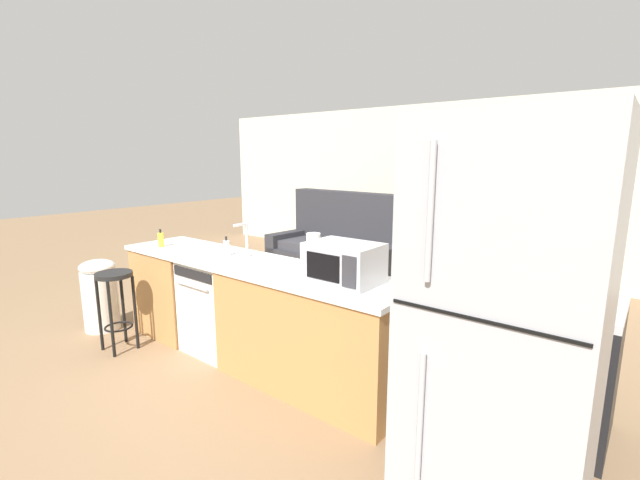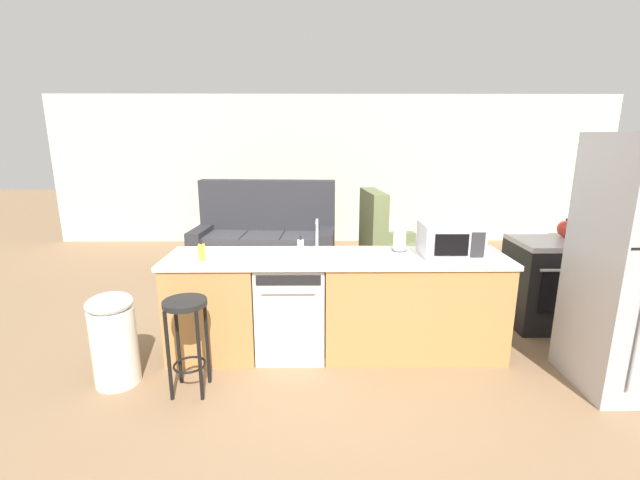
{
  "view_description": "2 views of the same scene",
  "coord_description": "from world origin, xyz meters",
  "px_view_note": "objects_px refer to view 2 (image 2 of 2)",
  "views": [
    {
      "loc": [
        2.8,
        -2.37,
        1.76
      ],
      "look_at": [
        0.49,
        0.52,
        1.05
      ],
      "focal_mm": 24.0,
      "sensor_mm": 36.0,
      "label": 1
    },
    {
      "loc": [
        -0.03,
        -3.54,
        1.91
      ],
      "look_at": [
        0.01,
        0.65,
        0.88
      ],
      "focal_mm": 24.0,
      "sensor_mm": 36.0,
      "label": 2
    }
  ],
  "objects_px": {
    "dish_soap_bottle": "(202,252)",
    "kettle": "(566,229)",
    "microwave": "(450,240)",
    "stove_range": "(550,283)",
    "armchair": "(386,253)",
    "paper_towel_roll": "(400,236)",
    "dishwasher": "(291,308)",
    "refrigerator": "(638,267)",
    "bar_stool": "(187,326)",
    "trash_bin": "(114,338)",
    "soap_bottle": "(301,247)",
    "couch": "(266,241)"
  },
  "relations": [
    {
      "from": "trash_bin",
      "to": "armchair",
      "type": "xyz_separation_m",
      "value": [
        2.54,
        2.55,
        -0.03
      ]
    },
    {
      "from": "dishwasher",
      "to": "dish_soap_bottle",
      "type": "bearing_deg",
      "value": -169.41
    },
    {
      "from": "refrigerator",
      "to": "soap_bottle",
      "type": "distance_m",
      "value": 2.57
    },
    {
      "from": "dish_soap_bottle",
      "to": "paper_towel_roll",
      "type": "bearing_deg",
      "value": 9.81
    },
    {
      "from": "dish_soap_bottle",
      "to": "armchair",
      "type": "relative_size",
      "value": 0.15
    },
    {
      "from": "armchair",
      "to": "dishwasher",
      "type": "bearing_deg",
      "value": -119.85
    },
    {
      "from": "dishwasher",
      "to": "soap_bottle",
      "type": "height_order",
      "value": "soap_bottle"
    },
    {
      "from": "trash_bin",
      "to": "armchair",
      "type": "height_order",
      "value": "armchair"
    },
    {
      "from": "couch",
      "to": "dishwasher",
      "type": "bearing_deg",
      "value": -78.61
    },
    {
      "from": "bar_stool",
      "to": "armchair",
      "type": "distance_m",
      "value": 3.3
    },
    {
      "from": "soap_bottle",
      "to": "kettle",
      "type": "bearing_deg",
      "value": 13.98
    },
    {
      "from": "refrigerator",
      "to": "couch",
      "type": "height_order",
      "value": "refrigerator"
    },
    {
      "from": "bar_stool",
      "to": "stove_range",
      "type": "bearing_deg",
      "value": 19.2
    },
    {
      "from": "paper_towel_roll",
      "to": "armchair",
      "type": "distance_m",
      "value": 2.04
    },
    {
      "from": "soap_bottle",
      "to": "microwave",
      "type": "bearing_deg",
      "value": -0.58
    },
    {
      "from": "paper_towel_roll",
      "to": "kettle",
      "type": "xyz_separation_m",
      "value": [
        1.8,
        0.52,
        -0.05
      ]
    },
    {
      "from": "refrigerator",
      "to": "armchair",
      "type": "height_order",
      "value": "refrigerator"
    },
    {
      "from": "trash_bin",
      "to": "refrigerator",
      "type": "bearing_deg",
      "value": -0.89
    },
    {
      "from": "refrigerator",
      "to": "dish_soap_bottle",
      "type": "height_order",
      "value": "refrigerator"
    },
    {
      "from": "dishwasher",
      "to": "microwave",
      "type": "distance_m",
      "value": 1.51
    },
    {
      "from": "paper_towel_roll",
      "to": "soap_bottle",
      "type": "bearing_deg",
      "value": -170.59
    },
    {
      "from": "dish_soap_bottle",
      "to": "kettle",
      "type": "distance_m",
      "value": 3.58
    },
    {
      "from": "armchair",
      "to": "couch",
      "type": "bearing_deg",
      "value": 164.2
    },
    {
      "from": "stove_range",
      "to": "kettle",
      "type": "xyz_separation_m",
      "value": [
        0.17,
        0.13,
        0.53
      ]
    },
    {
      "from": "dishwasher",
      "to": "bar_stool",
      "type": "xyz_separation_m",
      "value": [
        -0.74,
        -0.61,
        0.11
      ]
    },
    {
      "from": "stove_range",
      "to": "microwave",
      "type": "bearing_deg",
      "value": -155.85
    },
    {
      "from": "bar_stool",
      "to": "armchair",
      "type": "bearing_deg",
      "value": 54.33
    },
    {
      "from": "kettle",
      "to": "armchair",
      "type": "height_order",
      "value": "armchair"
    },
    {
      "from": "soap_bottle",
      "to": "trash_bin",
      "type": "xyz_separation_m",
      "value": [
        -1.44,
        -0.5,
        -0.59
      ]
    },
    {
      "from": "dish_soap_bottle",
      "to": "soap_bottle",
      "type": "bearing_deg",
      "value": 10.24
    },
    {
      "from": "dish_soap_bottle",
      "to": "kettle",
      "type": "bearing_deg",
      "value": 13.12
    },
    {
      "from": "kettle",
      "to": "couch",
      "type": "distance_m",
      "value": 3.82
    },
    {
      "from": "dishwasher",
      "to": "kettle",
      "type": "height_order",
      "value": "kettle"
    },
    {
      "from": "trash_bin",
      "to": "armchair",
      "type": "bearing_deg",
      "value": 45.2
    },
    {
      "from": "stove_range",
      "to": "armchair",
      "type": "distance_m",
      "value": 2.08
    },
    {
      "from": "stove_range",
      "to": "paper_towel_roll",
      "type": "relative_size",
      "value": 3.19
    },
    {
      "from": "refrigerator",
      "to": "armchair",
      "type": "bearing_deg",
      "value": 118.4
    },
    {
      "from": "dishwasher",
      "to": "couch",
      "type": "relative_size",
      "value": 0.41
    },
    {
      "from": "microwave",
      "to": "kettle",
      "type": "xyz_separation_m",
      "value": [
        1.39,
        0.68,
        -0.05
      ]
    },
    {
      "from": "paper_towel_roll",
      "to": "dishwasher",
      "type": "bearing_deg",
      "value": -170.77
    },
    {
      "from": "soap_bottle",
      "to": "dish_soap_bottle",
      "type": "distance_m",
      "value": 0.82
    },
    {
      "from": "microwave",
      "to": "dish_soap_bottle",
      "type": "xyz_separation_m",
      "value": [
        -2.1,
        -0.13,
        -0.07
      ]
    },
    {
      "from": "dishwasher",
      "to": "soap_bottle",
      "type": "relative_size",
      "value": 4.77
    },
    {
      "from": "bar_stool",
      "to": "trash_bin",
      "type": "relative_size",
      "value": 1.0
    },
    {
      "from": "microwave",
      "to": "armchair",
      "type": "bearing_deg",
      "value": 95.21
    },
    {
      "from": "refrigerator",
      "to": "bar_stool",
      "type": "relative_size",
      "value": 2.61
    },
    {
      "from": "kettle",
      "to": "paper_towel_roll",
      "type": "bearing_deg",
      "value": -163.84
    },
    {
      "from": "soap_bottle",
      "to": "armchair",
      "type": "distance_m",
      "value": 2.41
    },
    {
      "from": "stove_range",
      "to": "trash_bin",
      "type": "distance_m",
      "value": 4.09
    },
    {
      "from": "stove_range",
      "to": "bar_stool",
      "type": "bearing_deg",
      "value": -160.8
    }
  ]
}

